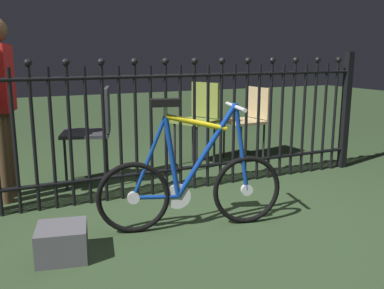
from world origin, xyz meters
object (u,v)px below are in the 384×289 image
Objects in this scene: chair_olive at (199,115)px; person_visitor at (0,96)px; bicycle at (191,183)px; chair_tan at (250,116)px; chair_charcoal at (95,126)px; display_crate at (62,242)px.

person_visitor reaches higher than chair_olive.
bicycle is at bearing -117.56° from chair_olive.
chair_tan is 0.92× the size of chair_olive.
bicycle is 1.43× the size of chair_charcoal.
display_crate is (-0.89, -0.08, -0.23)m from bicycle.
person_visitor reaches higher than chair_tan.
display_crate is at bearing -79.01° from person_visitor.
display_crate is (-2.36, -1.66, -0.40)m from chair_tan.
bicycle is 1.57× the size of chair_tan.
chair_tan is 0.55× the size of person_visitor.
display_crate is (-0.53, -1.42, -0.45)m from chair_charcoal.
chair_tan is at bearing 35.09° from display_crate.
chair_charcoal reaches higher than chair_tan.
chair_tan is (1.47, 1.57, 0.17)m from bicycle.
person_visitor is (-1.14, 1.19, 0.54)m from bicycle.
chair_charcoal reaches higher than chair_olive.
chair_charcoal is (-1.83, -0.24, 0.05)m from chair_tan.
chair_olive is 3.05× the size of display_crate.
chair_charcoal is 0.85m from person_visitor.
chair_charcoal is at bearing -168.42° from chair_olive.
bicycle reaches higher than chair_charcoal.
bicycle reaches higher than chair_tan.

